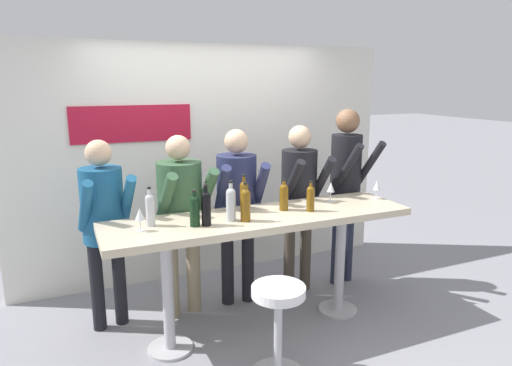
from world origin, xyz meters
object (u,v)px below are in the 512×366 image
(wine_bottle_3, at_px, (150,208))
(person_far_left, at_px, (103,215))
(wine_glass_0, at_px, (377,186))
(wine_bottle_4, at_px, (311,197))
(wine_bottle_7, at_px, (195,209))
(wine_glass_2, at_px, (331,188))
(tasting_table, at_px, (261,231))
(wine_glass_1, at_px, (140,215))
(wine_bottle_1, at_px, (245,203))
(person_left, at_px, (181,207))
(wine_bottle_6, at_px, (231,203))
(wine_bottle_5, at_px, (206,207))
(bar_stool, at_px, (278,318))
(wine_bottle_2, at_px, (244,195))
(person_center, at_px, (299,191))
(person_center_left, at_px, (237,199))
(person_center_right, at_px, (346,175))
(wine_bottle_0, at_px, (284,196))

(wine_bottle_3, bearing_deg, person_far_left, 121.87)
(wine_glass_0, bearing_deg, wine_bottle_4, -171.91)
(person_far_left, height_order, wine_bottle_7, person_far_left)
(wine_bottle_7, bearing_deg, wine_glass_2, 9.12)
(tasting_table, relative_size, wine_glass_1, 14.50)
(wine_bottle_1, bearing_deg, person_left, 119.71)
(tasting_table, bearing_deg, wine_bottle_6, -170.71)
(tasting_table, relative_size, person_far_left, 1.56)
(person_far_left, distance_m, wine_bottle_7, 0.89)
(wine_bottle_5, xyz_separation_m, wine_bottle_7, (-0.09, 0.02, -0.02))
(bar_stool, relative_size, wine_bottle_2, 2.22)
(person_center, bearing_deg, person_left, 178.11)
(wine_bottle_4, xyz_separation_m, wine_bottle_6, (-0.71, 0.01, 0.03))
(person_center_left, bearing_deg, person_center, 4.82)
(person_center_left, relative_size, person_center_right, 0.92)
(tasting_table, height_order, wine_bottle_3, wine_bottle_3)
(wine_bottle_5, relative_size, wine_glass_1, 1.83)
(wine_bottle_0, relative_size, wine_glass_2, 1.54)
(wine_bottle_1, relative_size, wine_glass_1, 1.77)
(person_far_left, height_order, wine_glass_1, person_far_left)
(wine_bottle_7, relative_size, wine_glass_1, 1.60)
(person_center_right, relative_size, wine_bottle_4, 7.05)
(person_left, bearing_deg, wine_glass_2, -25.70)
(person_center, distance_m, wine_glass_0, 0.74)
(bar_stool, bearing_deg, wine_glass_1, 142.45)
(bar_stool, relative_size, wine_bottle_7, 2.51)
(person_center, relative_size, wine_bottle_5, 5.24)
(wine_bottle_1, bearing_deg, person_far_left, 146.73)
(tasting_table, relative_size, wine_bottle_0, 9.44)
(wine_glass_2, bearing_deg, wine_glass_1, -174.44)
(person_center, bearing_deg, wine_bottle_2, -154.43)
(wine_bottle_0, relative_size, wine_bottle_4, 1.04)
(person_far_left, bearing_deg, wine_bottle_2, -29.58)
(wine_bottle_0, distance_m, wine_bottle_3, 1.13)
(wine_glass_0, height_order, wine_glass_2, same)
(person_center_left, xyz_separation_m, wine_bottle_7, (-0.58, -0.60, 0.12))
(wine_bottle_4, distance_m, wine_bottle_5, 0.93)
(person_left, height_order, wine_glass_0, person_left)
(person_center, bearing_deg, wine_glass_1, -163.18)
(wine_bottle_0, bearing_deg, wine_bottle_6, -168.76)
(person_left, height_order, wine_bottle_2, person_left)
(wine_bottle_1, height_order, wine_glass_1, wine_bottle_1)
(person_center_right, bearing_deg, wine_bottle_0, -162.47)
(person_center_left, bearing_deg, wine_bottle_1, -99.96)
(person_left, bearing_deg, wine_glass_1, -138.16)
(wine_bottle_4, bearing_deg, bar_stool, -134.77)
(wine_bottle_4, bearing_deg, person_center_left, 125.76)
(person_center, xyz_separation_m, wine_glass_0, (0.56, -0.48, 0.10))
(person_center, height_order, wine_bottle_5, person_center)
(person_far_left, distance_m, wine_glass_0, 2.45)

